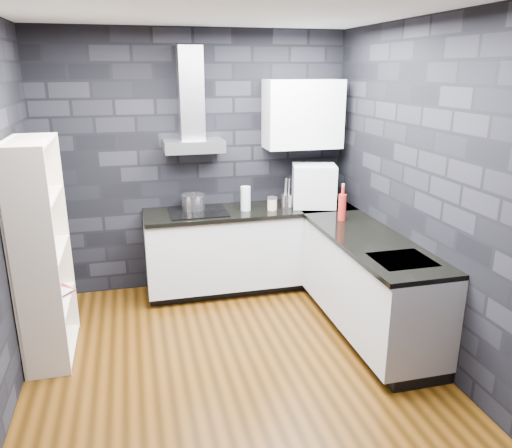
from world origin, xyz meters
name	(u,v)px	position (x,y,z in m)	size (l,w,h in m)	color
ground	(229,356)	(0.00, 0.00, 0.00)	(3.20, 3.20, 0.00)	#48280A
ceiling	(222,7)	(0.00, 0.00, 2.70)	(3.20, 3.20, 0.00)	white
wall_back	(197,163)	(0.00, 1.62, 1.35)	(3.20, 0.05, 2.70)	black
wall_front	(293,288)	(0.00, -1.62, 1.35)	(3.20, 0.05, 2.70)	black
wall_right	(417,188)	(1.62, 0.00, 1.35)	(0.05, 3.20, 2.70)	black
toekick_back	(250,282)	(0.50, 1.34, 0.05)	(2.18, 0.50, 0.10)	black
toekick_right	(370,326)	(1.34, 0.10, 0.05)	(0.50, 1.78, 0.10)	black
counter_back_cab	(250,246)	(0.50, 1.30, 0.48)	(2.20, 0.60, 0.76)	silver
counter_right_cab	(369,283)	(1.30, 0.10, 0.48)	(0.60, 1.80, 0.76)	silver
counter_back_top	(250,211)	(0.50, 1.29, 0.88)	(2.20, 0.62, 0.04)	black
counter_right_top	(371,241)	(1.29, 0.10, 0.88)	(0.62, 1.80, 0.04)	black
counter_corner_top	(322,206)	(1.30, 1.30, 0.88)	(0.62, 0.62, 0.04)	black
hood_body	(194,146)	(-0.05, 1.43, 1.56)	(0.60, 0.34, 0.12)	#AFAFB5
hood_chimney	(191,93)	(-0.05, 1.50, 2.07)	(0.24, 0.20, 0.90)	#AFAFB5
upper_cabinet	(303,114)	(1.10, 1.43, 1.85)	(0.80, 0.35, 0.70)	silver
cooktop	(198,212)	(-0.05, 1.30, 0.91)	(0.58, 0.50, 0.01)	black
sink_rim	(402,260)	(1.30, -0.40, 0.89)	(0.44, 0.40, 0.01)	#AFAFB5
pot	(193,202)	(-0.08, 1.39, 0.98)	(0.24, 0.24, 0.14)	silver
glass_vase	(246,198)	(0.44, 1.26, 1.03)	(0.10, 0.10, 0.25)	silver
storage_jar	(272,204)	(0.71, 1.20, 0.96)	(0.10, 0.10, 0.12)	#D0B291
utensil_crock	(286,201)	(0.88, 1.24, 0.97)	(0.11, 0.11, 0.14)	silver
appliance_garage	(314,186)	(1.17, 1.22, 1.12)	(0.44, 0.34, 0.44)	silver
red_bottle	(342,207)	(1.27, 0.69, 1.03)	(0.07, 0.07, 0.25)	#AA2019
bookshelf	(42,252)	(-1.42, 0.44, 0.90)	(0.34, 0.80, 1.80)	beige
fruit_bowl	(39,252)	(-1.42, 0.35, 0.94)	(0.20, 0.20, 0.05)	white
book_red	(50,282)	(-1.42, 0.59, 0.57)	(0.17, 0.02, 0.22)	maroon
book_second	(48,281)	(-1.43, 0.58, 0.59)	(0.16, 0.02, 0.22)	#B2B2B2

